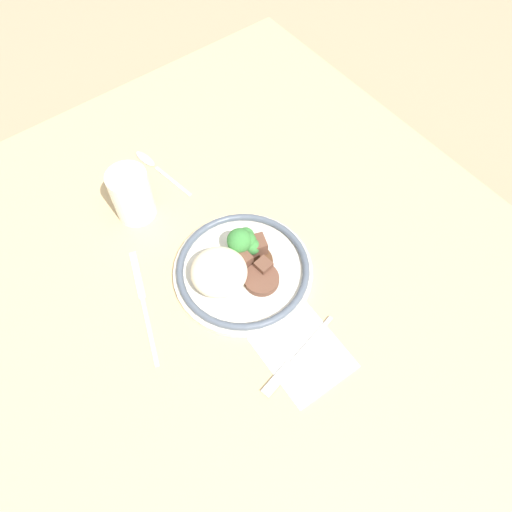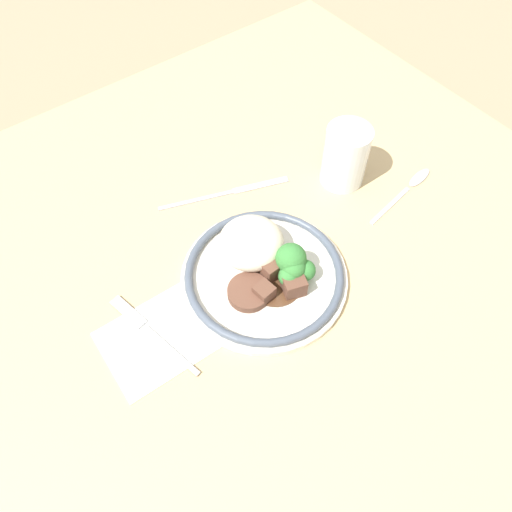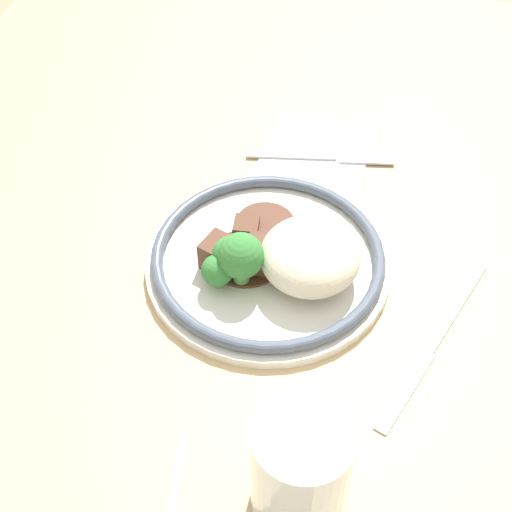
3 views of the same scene
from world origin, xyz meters
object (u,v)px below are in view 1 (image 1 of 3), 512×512
juice_glass (133,197)px  knife (143,301)px  spoon (152,164)px  fork (293,362)px  plate (238,267)px

juice_glass → knife: bearing=152.6°
spoon → juice_glass: bearing=126.8°
fork → spoon: same height
juice_glass → spoon: size_ratio=0.64×
plate → knife: plate is taller
plate → fork: plate is taller
knife → spoon: size_ratio=1.29×
knife → spoon: bearing=-14.1°
knife → spoon: (0.25, -0.17, 0.00)m
juice_glass → fork: bearing=-173.7°
juice_glass → spoon: juice_glass is taller
juice_glass → knife: size_ratio=0.49×
juice_glass → fork: juice_glass is taller
knife → plate: bearing=-88.5°
fork → knife: fork is taller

